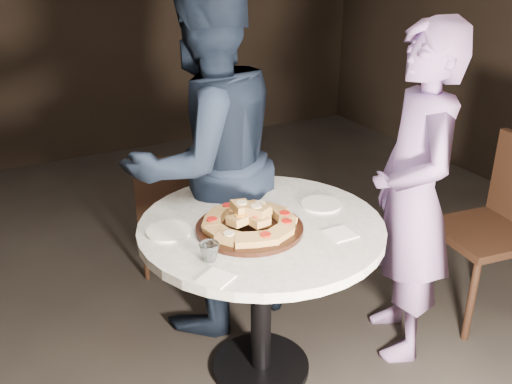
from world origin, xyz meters
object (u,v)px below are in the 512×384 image
focaccia_pile (250,219)px  diner_navy (206,162)px  chair_right (502,218)px  diner_teal (412,198)px  serving_board (250,228)px  water_glass (209,252)px  table (261,253)px  chair_far (169,204)px

focaccia_pile → diner_navy: (0.05, 0.57, 0.06)m
chair_right → diner_teal: diner_teal is taller
serving_board → water_glass: water_glass is taller
focaccia_pile → diner_teal: (0.81, -0.11, -0.03)m
chair_right → focaccia_pile: bearing=-87.0°
table → chair_right: size_ratio=1.36×
table → chair_right: bearing=-6.4°
chair_right → diner_navy: size_ratio=0.54×
focaccia_pile → chair_far: focaccia_pile is taller
chair_right → serving_board: bearing=-86.9°
table → focaccia_pile: 0.22m
serving_board → diner_navy: bearing=84.8°
chair_far → diner_navy: 0.70m
table → water_glass: size_ratio=16.93×
table → diner_teal: diner_teal is taller
table → focaccia_pile: size_ratio=3.27×
table → serving_board: (-0.08, -0.03, 0.16)m
serving_board → chair_right: chair_right is taller
chair_far → table: bearing=113.3°
water_glass → diner_teal: (1.07, 0.04, -0.02)m
focaccia_pile → chair_far: size_ratio=0.51×
water_glass → diner_teal: size_ratio=0.05×
water_glass → chair_right: size_ratio=0.08×
serving_board → focaccia_pile: focaccia_pile is taller
chair_far → diner_teal: 1.49m
chair_far → diner_navy: diner_navy is taller
chair_far → chair_right: bearing=160.2°
table → serving_board: 0.18m
water_glass → diner_teal: diner_teal is taller
focaccia_pile → water_glass: size_ratio=5.17×
serving_board → diner_navy: (0.05, 0.57, 0.10)m
water_glass → table: bearing=28.7°
serving_board → water_glass: bearing=-150.0°
water_glass → diner_navy: diner_navy is taller
chair_far → focaccia_pile: bearing=109.3°
chair_far → diner_navy: bearing=113.5°
table → chair_far: same height
serving_board → diner_teal: diner_teal is taller
serving_board → water_glass: size_ratio=5.76×
water_glass → chair_far: (0.27, 1.25, -0.38)m
serving_board → chair_far: serving_board is taller
table → chair_far: size_ratio=1.67×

